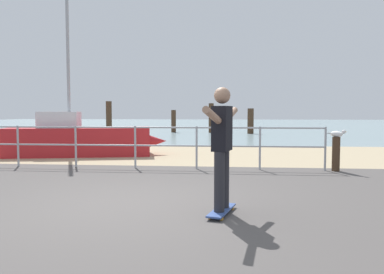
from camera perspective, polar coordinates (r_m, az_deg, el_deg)
ground_plane at (r=5.05m, az=-10.89°, el=-12.49°), size 24.00×10.00×0.04m
beach_strip at (r=12.80m, az=-0.71°, el=-2.51°), size 24.00×6.00×0.04m
sea_surface at (r=40.70m, az=3.60°, el=1.83°), size 72.00×50.00×0.04m
railing_fence at (r=10.03m, az=-16.80°, el=-0.45°), size 12.15×0.05×1.05m
sailboat at (r=12.67m, az=-15.56°, el=-0.35°), size 5.07×2.30×5.13m
skateboard at (r=5.35m, az=4.39°, el=-10.77°), size 0.39×0.82×0.08m
skateboarder at (r=5.19m, az=4.44°, el=-0.57°), size 0.45×1.42×1.65m
bollard_short at (r=9.61m, az=20.47°, el=-2.43°), size 0.18×0.18×0.82m
seagull at (r=9.56m, az=20.62°, el=0.45°), size 0.36×0.40×0.18m
groyne_post_0 at (r=20.32m, az=-12.16°, el=2.47°), size 0.30×0.30×1.92m
groyne_post_1 at (r=25.56m, az=-2.73°, el=2.33°), size 0.31×0.31×1.49m
groyne_post_2 at (r=25.14m, az=2.85°, el=2.80°), size 0.33×0.33×1.93m
groyne_post_3 at (r=24.33m, az=8.63°, el=2.32°), size 0.38×0.38×1.59m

